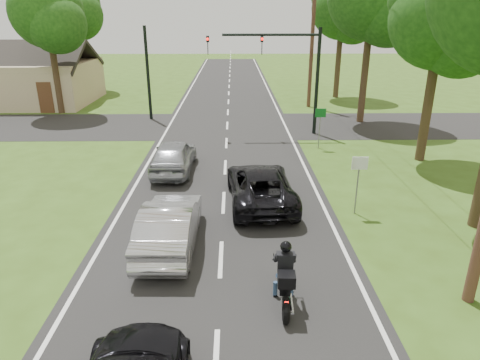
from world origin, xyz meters
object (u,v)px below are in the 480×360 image
Objects in this scene: sign_white at (359,171)px; silver_sedan at (170,225)px; dark_suv at (260,185)px; utility_pole_far at (312,37)px; sign_green at (320,119)px; traffic_signal at (285,62)px; motorcycle_rider at (285,281)px; silver_suv at (174,156)px.

silver_sedan is at bearing -160.44° from sign_white.
sign_white is at bearing 159.21° from dark_suv.
utility_pole_far is 11.63m from sign_green.
sign_white is (3.32, -1.02, 0.90)m from dark_suv.
utility_pole_far is (2.86, 8.00, 0.95)m from traffic_signal.
silver_sedan is at bearing -122.22° from sign_green.
sign_green is (6.44, 10.22, 0.86)m from silver_sedan.
traffic_signal reaches higher than motorcycle_rider.
utility_pole_far reaches higher than silver_sedan.
sign_white and sign_green have the same top height.
silver_suv is at bearing -47.32° from dark_suv.
silver_suv is at bearing 115.03° from motorcycle_rider.
silver_suv is at bearing -130.90° from traffic_signal.
traffic_signal is at bearing 86.83° from motorcycle_rider.
utility_pole_far is (7.74, 21.24, 4.35)m from silver_sedan.
motorcycle_rider is at bearing -96.17° from traffic_signal.
sign_white is 1.00× the size of sign_green.
dark_suv is (-0.21, 6.10, 0.02)m from motorcycle_rider.
silver_suv is (-0.75, 6.74, 0.00)m from silver_sedan.
silver_suv is 8.37m from sign_white.
sign_green is (3.30, 13.09, 0.92)m from motorcycle_rider.
utility_pole_far reaches higher than silver_suv.
traffic_signal is at bearing -129.25° from silver_suv.
silver_suv is (-3.67, 3.50, 0.04)m from dark_suv.
traffic_signal is at bearing 97.05° from sign_white.
sign_white is (1.36, -11.02, -2.54)m from traffic_signal.
utility_pole_far is (4.60, 24.10, 4.40)m from motorcycle_rider.
motorcycle_rider reaches higher than dark_suv.
silver_sedan reaches higher than dark_suv.
sign_white is (6.24, 2.22, 0.86)m from silver_sedan.
silver_suv is at bearing -154.17° from sign_green.
traffic_signal is 11.39m from sign_white.
utility_pole_far is (8.49, 14.50, 4.35)m from silver_suv.
motorcycle_rider is 0.47× the size of silver_suv.
silver_sedan is 2.07× the size of sign_green.
sign_green is (3.52, 6.98, 0.90)m from dark_suv.
silver_sedan is (-2.92, -3.24, 0.04)m from dark_suv.
traffic_signal reaches higher than silver_suv.
silver_sedan is at bearing 97.99° from silver_suv.
traffic_signal is 0.64× the size of utility_pole_far.
silver_suv is 17.36m from utility_pole_far.
motorcycle_rider is 0.46× the size of silver_sedan.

